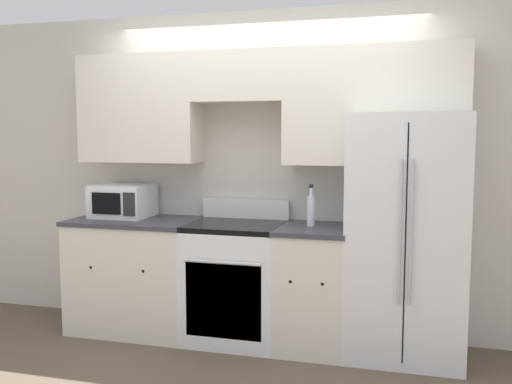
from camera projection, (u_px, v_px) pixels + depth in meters
name	position (u px, v px, depth m)	size (l,w,h in m)	color
ground_plane	(245.00, 356.00, 4.17)	(12.00, 12.00, 0.00)	brown
wall_back	(266.00, 147.00, 4.57)	(8.00, 0.39, 2.60)	beige
lower_cabinets_left	(136.00, 274.00, 4.69)	(1.02, 0.64, 0.93)	silver
lower_cabinets_right	(314.00, 287.00, 4.30)	(0.53, 0.64, 0.93)	silver
oven_range	(236.00, 281.00, 4.46)	(0.73, 0.65, 1.09)	white
refrigerator	(406.00, 236.00, 4.13)	(0.83, 0.77, 1.76)	white
microwave	(123.00, 201.00, 4.76)	(0.46, 0.40, 0.27)	white
bottle	(311.00, 210.00, 4.28)	(0.06, 0.06, 0.31)	silver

